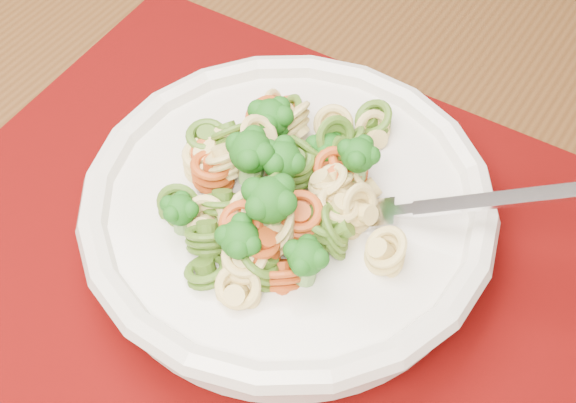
% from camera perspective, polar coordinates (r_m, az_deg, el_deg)
% --- Properties ---
extents(dining_table, '(1.62, 1.16, 0.73)m').
position_cam_1_polar(dining_table, '(0.69, 0.61, 0.17)').
color(dining_table, '#4E3016').
rests_on(dining_table, ground).
extents(placemat, '(0.52, 0.42, 0.00)m').
position_cam_1_polar(placemat, '(0.55, -0.69, -3.59)').
color(placemat, '#4E0303').
rests_on(placemat, dining_table).
extents(pasta_bowl, '(0.27, 0.27, 0.05)m').
position_cam_1_polar(pasta_bowl, '(0.53, 0.00, -0.62)').
color(pasta_bowl, silver).
rests_on(pasta_bowl, placemat).
extents(pasta_broccoli_heap, '(0.23, 0.23, 0.06)m').
position_cam_1_polar(pasta_broccoli_heap, '(0.51, 0.00, 0.41)').
color(pasta_broccoli_heap, '#EECD75').
rests_on(pasta_broccoli_heap, pasta_bowl).
extents(fork, '(0.18, 0.08, 0.08)m').
position_cam_1_polar(fork, '(0.51, 6.19, -0.86)').
color(fork, silver).
rests_on(fork, pasta_bowl).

